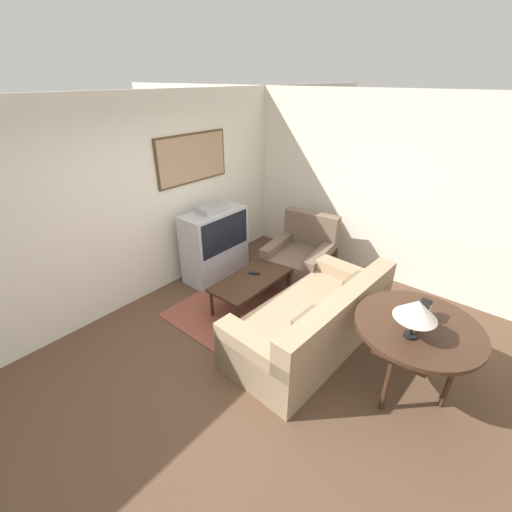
{
  "coord_description": "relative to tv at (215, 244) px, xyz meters",
  "views": [
    {
      "loc": [
        -2.27,
        -1.8,
        2.84
      ],
      "look_at": [
        0.76,
        0.74,
        0.75
      ],
      "focal_mm": 24.0,
      "sensor_mm": 36.0,
      "label": 1
    }
  ],
  "objects": [
    {
      "name": "ground_plane",
      "position": [
        -0.95,
        -1.72,
        -0.56
      ],
      "size": [
        12.0,
        12.0,
        0.0
      ],
      "primitive_type": "plane",
      "color": "brown"
    },
    {
      "name": "wall_back",
      "position": [
        -0.93,
        0.41,
        0.8
      ],
      "size": [
        12.0,
        0.1,
        2.7
      ],
      "color": "silver",
      "rests_on": "ground_plane"
    },
    {
      "name": "wall_right",
      "position": [
        1.68,
        -1.72,
        0.79
      ],
      "size": [
        0.06,
        12.0,
        2.7
      ],
      "color": "silver",
      "rests_on": "ground_plane"
    },
    {
      "name": "area_rug",
      "position": [
        -0.28,
        -0.98,
        -0.55
      ],
      "size": [
        1.94,
        1.64,
        0.01
      ],
      "color": "brown",
      "rests_on": "ground_plane"
    },
    {
      "name": "tv",
      "position": [
        0.0,
        0.0,
        0.0
      ],
      "size": [
        1.01,
        0.49,
        1.17
      ],
      "color": "#B7B7BC",
      "rests_on": "ground_plane"
    },
    {
      "name": "couch",
      "position": [
        -0.38,
        -2.02,
        -0.25
      ],
      "size": [
        2.13,
        1.09,
        0.84
      ],
      "rotation": [
        0.0,
        0.0,
        3.09
      ],
      "color": "#9E8466",
      "rests_on": "ground_plane"
    },
    {
      "name": "armchair",
      "position": [
        0.83,
        -1.03,
        -0.25
      ],
      "size": [
        1.07,
        1.0,
        0.96
      ],
      "rotation": [
        0.0,
        0.0,
        -1.43
      ],
      "color": "brown",
      "rests_on": "ground_plane"
    },
    {
      "name": "coffee_table",
      "position": [
        -0.24,
        -0.96,
        -0.17
      ],
      "size": [
        1.18,
        0.56,
        0.43
      ],
      "color": "#3D2619",
      "rests_on": "ground_plane"
    },
    {
      "name": "console_table",
      "position": [
        -0.33,
        -3.08,
        0.17
      ],
      "size": [
        1.15,
        1.15,
        0.8
      ],
      "color": "#3D2619",
      "rests_on": "ground_plane"
    },
    {
      "name": "table_lamp",
      "position": [
        -0.55,
        -3.06,
        0.53
      ],
      "size": [
        0.36,
        0.36,
        0.38
      ],
      "color": "black",
      "rests_on": "console_table"
    },
    {
      "name": "mantel_clock",
      "position": [
        -0.23,
        -3.06,
        0.34
      ],
      "size": [
        0.15,
        0.1,
        0.19
      ],
      "color": "black",
      "rests_on": "console_table"
    },
    {
      "name": "remote",
      "position": [
        -0.14,
        -0.92,
        -0.12
      ],
      "size": [
        0.11,
        0.16,
        0.02
      ],
      "color": "black",
      "rests_on": "coffee_table"
    }
  ]
}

